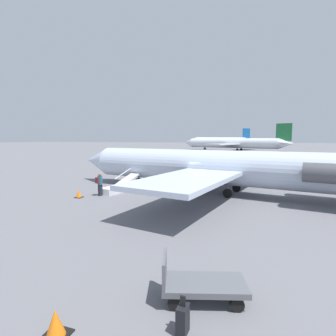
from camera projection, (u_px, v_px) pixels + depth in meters
The scene contains 10 objects.
ground_plane at pixel (207, 192), 21.18m from camera, with size 600.00×600.00×0.00m, color slate.
airplane_main at pixel (218, 167), 20.50m from camera, with size 27.21×20.63×7.00m.
airplane_far_left at pixel (223, 141), 154.19m from camera, with size 35.95×36.28×10.83m.
airplane_taxiing_distant at pixel (233, 143), 97.14m from camera, with size 41.43×32.51×9.34m.
boarding_stairs at pixel (115, 188), 20.91m from camera, with size 1.80×4.14×1.73m.
passenger at pixel (100, 183), 19.65m from camera, with size 0.39×0.56×1.74m.
luggage_cart at pixel (199, 284), 6.92m from camera, with size 2.42×1.67×1.22m.
suitcase at pixel (183, 319), 5.73m from camera, with size 0.24×0.37×0.88m.
traffic_cone_near_stairs at pixel (79, 194), 19.13m from camera, with size 0.54×0.54×0.59m.
traffic_cone_near_cart at pixel (56, 324), 5.65m from camera, with size 0.56×0.56×0.62m.
Camera 1 is at (-3.50, 20.78, 4.26)m, focal length 28.00 mm.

